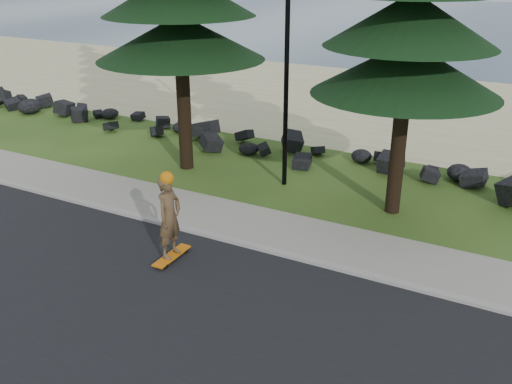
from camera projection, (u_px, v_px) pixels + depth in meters
ground at (232, 224)px, 15.07m from camera, size 160.00×160.00×0.00m
road at (119, 311)px, 11.41m from camera, size 160.00×7.00×0.02m
kerb at (214, 236)px, 14.32m from camera, size 160.00×0.20×0.10m
sidewalk at (236, 220)px, 15.21m from camera, size 160.00×2.00×0.08m
beach_sand at (387, 104)px, 26.84m from camera, size 160.00×15.00×0.01m
ocean at (492, 24)px, 56.49m from camera, size 160.00×58.00×0.01m
seawall_boulders at (314, 161)px, 19.62m from camera, size 60.00×2.40×1.10m
lamp_post at (287, 48)px, 16.05m from camera, size 0.25×0.14×8.14m
skateboarder at (169, 217)px, 12.90m from camera, size 0.47×1.18×2.19m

